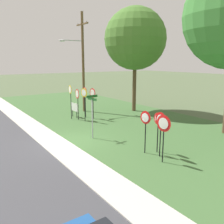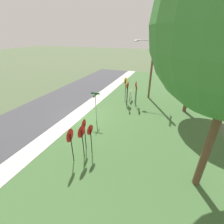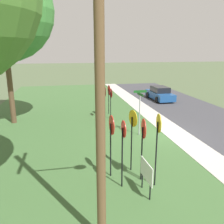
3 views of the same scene
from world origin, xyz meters
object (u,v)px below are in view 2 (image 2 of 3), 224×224
object	(u,v)px
stop_sign_near_right	(125,84)
yield_sign_near_left	(82,135)
stop_sign_near_left	(127,89)
yield_sign_near_right	(70,138)
stop_sign_far_right	(127,88)
utility_pole	(151,57)
oak_tree_left	(201,40)
yield_sign_far_right	(90,133)
notice_board	(130,94)
stop_sign_far_left	(136,88)
yield_sign_far_left	(84,128)
stop_sign_far_center	(136,90)
street_name_post	(96,104)

from	to	relation	value
stop_sign_near_right	yield_sign_near_left	size ratio (longest dim) A/B	1.22
stop_sign_near_left	yield_sign_near_left	xyz separation A→B (m)	(8.72, -0.35, -0.22)
yield_sign_near_right	stop_sign_near_left	bearing A→B (deg)	169.20
stop_sign_far_right	yield_sign_near_right	bearing A→B (deg)	2.97
utility_pole	oak_tree_left	world-z (taller)	oak_tree_left
stop_sign_near_right	oak_tree_left	bearing A→B (deg)	95.60
yield_sign_far_right	notice_board	xyz separation A→B (m)	(-10.02, -0.00, -0.78)
stop_sign_near_left	stop_sign_far_left	world-z (taller)	stop_sign_near_left
yield_sign_far_left	oak_tree_left	size ratio (longest dim) A/B	0.24
yield_sign_near_right	stop_sign_far_right	bearing A→B (deg)	170.62
stop_sign_near_right	stop_sign_far_center	bearing A→B (deg)	64.45
yield_sign_far_left	oak_tree_left	distance (m)	12.30
stop_sign_near_right	street_name_post	size ratio (longest dim) A/B	1.03
stop_sign_far_left	utility_pole	size ratio (longest dim) A/B	0.29
stop_sign_far_left	yield_sign_far_right	size ratio (longest dim) A/B	1.21
stop_sign_far_right	notice_board	distance (m)	1.42
stop_sign_near_left	yield_sign_far_left	size ratio (longest dim) A/B	1.17
notice_board	oak_tree_left	size ratio (longest dim) A/B	0.13
stop_sign_far_center	yield_sign_far_right	xyz separation A→B (m)	(8.53, -0.99, -0.30)
stop_sign_far_left	street_name_post	xyz separation A→B (m)	(5.33, -2.36, -0.23)
stop_sign_near_left	notice_board	world-z (taller)	stop_sign_near_left
yield_sign_near_right	oak_tree_left	bearing A→B (deg)	140.47
stop_sign_far_left	utility_pole	xyz separation A→B (m)	(-2.43, 1.03, 3.08)
yield_sign_far_left	street_name_post	xyz separation A→B (m)	(-3.78, -1.01, -0.05)
yield_sign_near_right	oak_tree_left	world-z (taller)	oak_tree_left
stop_sign_near_right	stop_sign_far_center	xyz separation A→B (m)	(1.03, 1.54, -0.16)
stop_sign_far_right	street_name_post	bearing A→B (deg)	-10.23
utility_pole	oak_tree_left	bearing A→B (deg)	59.03
yield_sign_near_right	utility_pole	size ratio (longest dim) A/B	0.26
stop_sign_far_right	utility_pole	bearing A→B (deg)	151.58
stop_sign_near_left	stop_sign_near_right	xyz separation A→B (m)	(-1.34, -0.58, 0.11)
street_name_post	notice_board	xyz separation A→B (m)	(-5.95, 1.63, -0.83)
street_name_post	yield_sign_far_right	bearing A→B (deg)	17.74
stop_sign_near_left	street_name_post	distance (m)	4.49
stop_sign_far_center	notice_board	bearing A→B (deg)	-150.15
oak_tree_left	yield_sign_far_left	bearing A→B (deg)	-36.83
yield_sign_near_left	utility_pole	distance (m)	12.91
oak_tree_left	stop_sign_far_left	bearing A→B (deg)	-91.72
yield_sign_near_right	oak_tree_left	xyz separation A→B (m)	(-10.33, 6.81, 5.08)
stop_sign_near_right	stop_sign_far_left	world-z (taller)	stop_sign_near_right
stop_sign_near_right	oak_tree_left	world-z (taller)	oak_tree_left
stop_sign_near_right	oak_tree_left	size ratio (longest dim) A/B	0.29
yield_sign_far_left	yield_sign_far_right	size ratio (longest dim) A/B	1.05
stop_sign_near_left	yield_sign_near_right	xyz separation A→B (m)	(9.32, -0.76, -0.20)
stop_sign_near_left	utility_pole	distance (m)	5.00
utility_pole	stop_sign_near_left	bearing A→B (deg)	-25.59
stop_sign_far_center	street_name_post	xyz separation A→B (m)	(4.46, -2.62, -0.25)
stop_sign_far_left	stop_sign_near_left	bearing A→B (deg)	-31.45
yield_sign_far_right	street_name_post	size ratio (longest dim) A/B	0.79
stop_sign_near_left	yield_sign_far_left	xyz separation A→B (m)	(7.93, -0.65, -0.25)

